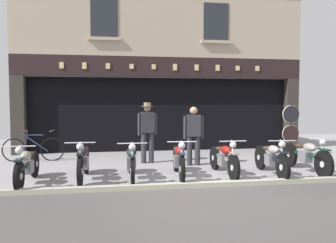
{
  "coord_description": "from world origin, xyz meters",
  "views": [
    {
      "loc": [
        -1.69,
        -6.54,
        1.75
      ],
      "look_at": [
        -0.22,
        2.71,
        1.2
      ],
      "focal_mm": 35.91,
      "sensor_mm": 36.0,
      "label": 1
    }
  ],
  "objects_px": {
    "motorcycle_center": "(179,159)",
    "leaning_bicycle": "(33,148)",
    "motorcycle_far_left": "(27,165)",
    "advert_board_near": "(102,101)",
    "shopkeeper_center": "(194,133)",
    "tyre_sign_pole": "(291,125)",
    "motorcycle_center_right": "(224,158)",
    "motorcycle_far_right": "(306,155)",
    "motorcycle_right": "(271,158)",
    "motorcycle_center_left": "(131,161)",
    "motorcycle_left": "(83,161)",
    "salesman_left": "(147,129)"
  },
  "relations": [
    {
      "from": "motorcycle_far_left",
      "to": "advert_board_near",
      "type": "relative_size",
      "value": 1.84
    },
    {
      "from": "motorcycle_far_left",
      "to": "motorcycle_center_right",
      "type": "bearing_deg",
      "value": -177.89
    },
    {
      "from": "motorcycle_center_right",
      "to": "advert_board_near",
      "type": "height_order",
      "value": "advert_board_near"
    },
    {
      "from": "motorcycle_center_right",
      "to": "motorcycle_right",
      "type": "xyz_separation_m",
      "value": [
        1.11,
        -0.18,
        0.01
      ]
    },
    {
      "from": "motorcycle_far_left",
      "to": "leaning_bicycle",
      "type": "bearing_deg",
      "value": -79.56
    },
    {
      "from": "motorcycle_center",
      "to": "advert_board_near",
      "type": "height_order",
      "value": "advert_board_near"
    },
    {
      "from": "motorcycle_center_right",
      "to": "advert_board_near",
      "type": "relative_size",
      "value": 1.82
    },
    {
      "from": "motorcycle_far_left",
      "to": "motorcycle_far_right",
      "type": "height_order",
      "value": "motorcycle_far_right"
    },
    {
      "from": "advert_board_near",
      "to": "motorcycle_far_right",
      "type": "bearing_deg",
      "value": -40.1
    },
    {
      "from": "motorcycle_far_right",
      "to": "motorcycle_left",
      "type": "bearing_deg",
      "value": -1.63
    },
    {
      "from": "motorcycle_center_left",
      "to": "motorcycle_right",
      "type": "height_order",
      "value": "motorcycle_right"
    },
    {
      "from": "motorcycle_left",
      "to": "motorcycle_right",
      "type": "bearing_deg",
      "value": 177.98
    },
    {
      "from": "motorcycle_center_right",
      "to": "tyre_sign_pole",
      "type": "distance_m",
      "value": 3.89
    },
    {
      "from": "motorcycle_center_left",
      "to": "motorcycle_right",
      "type": "distance_m",
      "value": 3.32
    },
    {
      "from": "motorcycle_right",
      "to": "motorcycle_far_right",
      "type": "xyz_separation_m",
      "value": [
        1.01,
        0.18,
        0.01
      ]
    },
    {
      "from": "motorcycle_left",
      "to": "shopkeeper_center",
      "type": "bearing_deg",
      "value": -154.4
    },
    {
      "from": "shopkeeper_center",
      "to": "tyre_sign_pole",
      "type": "xyz_separation_m",
      "value": [
        3.45,
        1.03,
        0.12
      ]
    },
    {
      "from": "shopkeeper_center",
      "to": "advert_board_near",
      "type": "distance_m",
      "value": 4.02
    },
    {
      "from": "motorcycle_far_right",
      "to": "leaning_bicycle",
      "type": "xyz_separation_m",
      "value": [
        -7.09,
        2.72,
        -0.05
      ]
    },
    {
      "from": "motorcycle_center_right",
      "to": "motorcycle_far_right",
      "type": "xyz_separation_m",
      "value": [
        2.12,
        -0.0,
        0.01
      ]
    },
    {
      "from": "motorcycle_far_left",
      "to": "motorcycle_center_left",
      "type": "relative_size",
      "value": 0.99
    },
    {
      "from": "motorcycle_far_left",
      "to": "motorcycle_far_right",
      "type": "distance_m",
      "value": 6.54
    },
    {
      "from": "motorcycle_center_right",
      "to": "shopkeeper_center",
      "type": "distance_m",
      "value": 1.48
    },
    {
      "from": "motorcycle_center",
      "to": "leaning_bicycle",
      "type": "distance_m",
      "value": 4.76
    },
    {
      "from": "motorcycle_center_left",
      "to": "tyre_sign_pole",
      "type": "distance_m",
      "value": 5.8
    },
    {
      "from": "motorcycle_left",
      "to": "motorcycle_center_right",
      "type": "xyz_separation_m",
      "value": [
        3.27,
        -0.0,
        -0.02
      ]
    },
    {
      "from": "motorcycle_center_left",
      "to": "shopkeeper_center",
      "type": "relative_size",
      "value": 1.22
    },
    {
      "from": "tyre_sign_pole",
      "to": "motorcycle_left",
      "type": "bearing_deg",
      "value": -159.36
    },
    {
      "from": "motorcycle_left",
      "to": "tyre_sign_pole",
      "type": "height_order",
      "value": "tyre_sign_pole"
    },
    {
      "from": "motorcycle_far_left",
      "to": "motorcycle_center",
      "type": "distance_m",
      "value": 3.31
    },
    {
      "from": "motorcycle_center_left",
      "to": "advert_board_near",
      "type": "relative_size",
      "value": 1.86
    },
    {
      "from": "motorcycle_center_left",
      "to": "shopkeeper_center",
      "type": "height_order",
      "value": "shopkeeper_center"
    },
    {
      "from": "motorcycle_center",
      "to": "salesman_left",
      "type": "relative_size",
      "value": 1.17
    },
    {
      "from": "motorcycle_right",
      "to": "tyre_sign_pole",
      "type": "distance_m",
      "value": 3.24
    },
    {
      "from": "motorcycle_left",
      "to": "salesman_left",
      "type": "xyz_separation_m",
      "value": [
        1.62,
        1.88,
        0.53
      ]
    },
    {
      "from": "motorcycle_center",
      "to": "motorcycle_far_right",
      "type": "height_order",
      "value": "motorcycle_far_right"
    },
    {
      "from": "motorcycle_center_left",
      "to": "salesman_left",
      "type": "height_order",
      "value": "salesman_left"
    },
    {
      "from": "motorcycle_far_left",
      "to": "advert_board_near",
      "type": "xyz_separation_m",
      "value": [
        1.42,
        4.49,
        1.38
      ]
    },
    {
      "from": "motorcycle_center",
      "to": "tyre_sign_pole",
      "type": "height_order",
      "value": "tyre_sign_pole"
    },
    {
      "from": "motorcycle_center_left",
      "to": "motorcycle_center_right",
      "type": "relative_size",
      "value": 1.02
    },
    {
      "from": "motorcycle_far_left",
      "to": "tyre_sign_pole",
      "type": "xyz_separation_m",
      "value": [
        7.44,
        2.56,
        0.6
      ]
    },
    {
      "from": "motorcycle_center_left",
      "to": "motorcycle_center_right",
      "type": "bearing_deg",
      "value": -177.28
    },
    {
      "from": "leaning_bicycle",
      "to": "shopkeeper_center",
      "type": "bearing_deg",
      "value": 75.97
    },
    {
      "from": "motorcycle_center",
      "to": "salesman_left",
      "type": "bearing_deg",
      "value": -69.75
    },
    {
      "from": "motorcycle_far_left",
      "to": "tyre_sign_pole",
      "type": "height_order",
      "value": "tyre_sign_pole"
    },
    {
      "from": "motorcycle_center_left",
      "to": "tyre_sign_pole",
      "type": "xyz_separation_m",
      "value": [
        5.23,
        2.45,
        0.6
      ]
    },
    {
      "from": "motorcycle_far_left",
      "to": "advert_board_near",
      "type": "height_order",
      "value": "advert_board_near"
    },
    {
      "from": "tyre_sign_pole",
      "to": "advert_board_near",
      "type": "distance_m",
      "value": 6.36
    },
    {
      "from": "motorcycle_center_left",
      "to": "tyre_sign_pole",
      "type": "bearing_deg",
      "value": -154.22
    },
    {
      "from": "motorcycle_center",
      "to": "motorcycle_far_right",
      "type": "distance_m",
      "value": 3.23
    }
  ]
}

